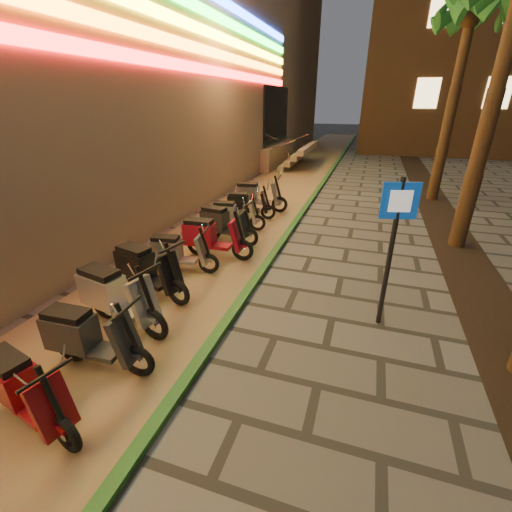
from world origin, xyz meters
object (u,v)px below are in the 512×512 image
(scooter_7, at_px, (177,252))
(scooter_10, at_px, (232,214))
(scooter_12, at_px, (255,195))
(scooter_4, at_px, (86,337))
(scooter_6, at_px, (145,269))
(scooter_8, at_px, (210,237))
(scooter_3, at_px, (23,389))
(pedestrian_sign, at_px, (394,235))
(scooter_5, at_px, (114,296))
(scooter_11, at_px, (245,204))
(scooter_9, at_px, (223,223))

(scooter_7, relative_size, scooter_10, 0.98)
(scooter_12, bearing_deg, scooter_4, -95.18)
(scooter_10, bearing_deg, scooter_6, -104.67)
(scooter_8, bearing_deg, scooter_3, -93.19)
(pedestrian_sign, distance_m, scooter_4, 4.82)
(scooter_8, bearing_deg, scooter_6, -105.42)
(scooter_5, bearing_deg, scooter_4, -61.24)
(pedestrian_sign, relative_size, scooter_12, 1.41)
(scooter_6, bearing_deg, scooter_8, 91.17)
(scooter_4, relative_size, scooter_11, 1.06)
(scooter_4, height_order, scooter_8, scooter_8)
(scooter_4, relative_size, scooter_5, 0.91)
(scooter_7, xyz_separation_m, scooter_9, (0.25, 2.03, 0.05))
(scooter_9, height_order, scooter_10, scooter_9)
(scooter_7, relative_size, scooter_8, 0.88)
(scooter_5, height_order, scooter_10, scooter_5)
(scooter_7, xyz_separation_m, scooter_10, (0.16, 2.95, 0.01))
(pedestrian_sign, bearing_deg, scooter_11, 115.47)
(pedestrian_sign, relative_size, scooter_5, 1.39)
(scooter_5, distance_m, scooter_6, 1.06)
(scooter_6, xyz_separation_m, scooter_8, (0.44, 2.02, -0.00))
(scooter_3, bearing_deg, scooter_8, 103.04)
(scooter_4, relative_size, scooter_6, 0.94)
(scooter_6, height_order, scooter_9, scooter_6)
(pedestrian_sign, bearing_deg, scooter_4, -164.59)
(scooter_6, relative_size, scooter_9, 1.03)
(scooter_5, bearing_deg, scooter_8, 95.32)
(pedestrian_sign, height_order, scooter_4, pedestrian_sign)
(scooter_5, relative_size, scooter_6, 1.04)
(scooter_12, bearing_deg, pedestrian_sign, -60.19)
(scooter_8, height_order, scooter_12, scooter_12)
(scooter_3, bearing_deg, scooter_11, 104.55)
(scooter_10, xyz_separation_m, scooter_11, (-0.00, 1.14, -0.00))
(scooter_3, xyz_separation_m, scooter_11, (-0.20, 8.20, -0.01))
(scooter_10, height_order, scooter_12, scooter_12)
(scooter_3, height_order, scooter_11, scooter_3)
(scooter_4, distance_m, scooter_7, 3.14)
(pedestrian_sign, bearing_deg, scooter_7, 155.24)
(pedestrian_sign, xyz_separation_m, scooter_4, (-4.00, -2.44, -1.14))
(scooter_9, xyz_separation_m, scooter_11, (-0.09, 2.07, -0.04))
(scooter_12, bearing_deg, scooter_3, -95.32)
(pedestrian_sign, xyz_separation_m, scooter_9, (-4.11, 2.71, -1.13))
(scooter_8, height_order, scooter_10, scooter_8)
(scooter_8, distance_m, scooter_9, 1.09)
(scooter_4, bearing_deg, scooter_5, 104.76)
(scooter_5, relative_size, scooter_8, 1.05)
(pedestrian_sign, relative_size, scooter_9, 1.48)
(scooter_4, distance_m, scooter_8, 4.06)
(pedestrian_sign, height_order, scooter_9, pedestrian_sign)
(scooter_3, relative_size, scooter_10, 1.01)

